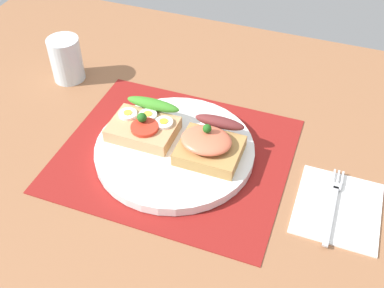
% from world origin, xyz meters
% --- Properties ---
extents(ground_plane, '(1.20, 0.90, 0.03)m').
position_xyz_m(ground_plane, '(0.00, 0.00, -0.02)').
color(ground_plane, '#8E5C3C').
extents(placemat, '(0.37, 0.31, 0.00)m').
position_xyz_m(placemat, '(0.00, 0.00, 0.00)').
color(placemat, maroon).
rests_on(placemat, ground_plane).
extents(plate, '(0.26, 0.26, 0.02)m').
position_xyz_m(plate, '(0.00, 0.00, 0.01)').
color(plate, white).
rests_on(plate, placemat).
extents(sandwich_egg_tomato, '(0.11, 0.09, 0.04)m').
position_xyz_m(sandwich_egg_tomato, '(-0.06, 0.02, 0.03)').
color(sandwich_egg_tomato, tan).
rests_on(sandwich_egg_tomato, plate).
extents(sandwich_salmon, '(0.10, 0.10, 0.05)m').
position_xyz_m(sandwich_salmon, '(0.06, 0.01, 0.04)').
color(sandwich_salmon, '#A98146').
rests_on(sandwich_salmon, plate).
extents(napkin, '(0.12, 0.14, 0.01)m').
position_xyz_m(napkin, '(0.27, -0.02, 0.00)').
color(napkin, white).
rests_on(napkin, ground_plane).
extents(fork, '(0.02, 0.15, 0.00)m').
position_xyz_m(fork, '(0.26, -0.02, 0.01)').
color(fork, '#B7B7BC').
rests_on(fork, napkin).
extents(drinking_glass, '(0.06, 0.06, 0.09)m').
position_xyz_m(drinking_glass, '(-0.28, 0.13, 0.04)').
color(drinking_glass, silver).
rests_on(drinking_glass, ground_plane).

